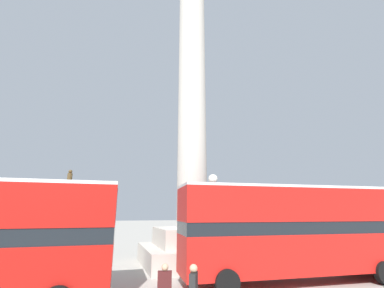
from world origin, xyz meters
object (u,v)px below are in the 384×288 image
object	(u,v)px
monument_column	(192,142)
equestrian_statue	(63,231)
bus_a	(291,228)
street_lamp	(214,209)

from	to	relation	value
monument_column	equestrian_statue	world-z (taller)	monument_column
bus_a	equestrian_statue	distance (m)	15.62
equestrian_statue	monument_column	bearing A→B (deg)	-42.73
street_lamp	monument_column	bearing A→B (deg)	90.64
monument_column	bus_a	world-z (taller)	monument_column
bus_a	street_lamp	xyz separation A→B (m)	(-3.12, 2.17, 0.90)
monument_column	equestrian_statue	size ratio (longest dim) A/B	3.76
bus_a	street_lamp	world-z (taller)	street_lamp
monument_column	bus_a	bearing A→B (deg)	-61.56
bus_a	equestrian_statue	world-z (taller)	equestrian_statue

